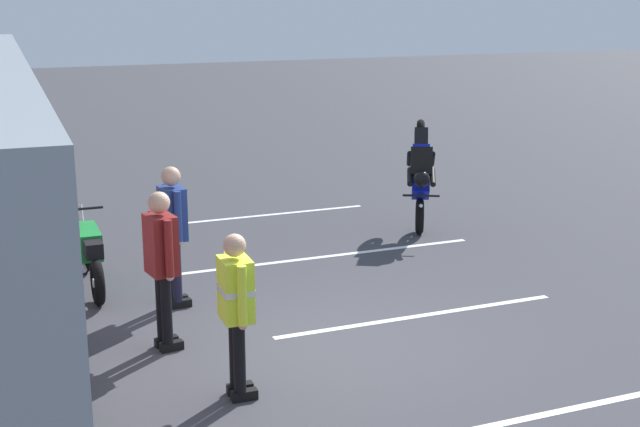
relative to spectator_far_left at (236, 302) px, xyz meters
The scene contains 10 objects.
ground_plane 1.80m from the spectator_far_left, 59.51° to the right, with size 80.00×80.00×0.00m, color #38383D.
spectator_far_left is the anchor object (origin of this frame).
spectator_left 1.51m from the spectator_far_left, 14.71° to the left, with size 0.58×0.35×1.80m.
spectator_centre 2.76m from the spectator_far_left, ahead, with size 0.57×0.33×1.80m.
parked_motorcycle_silver 4.01m from the spectator_far_left, 12.07° to the left, with size 2.05×0.58×0.99m.
stunt_motorcycle 6.58m from the spectator_far_left, 44.82° to the right, with size 1.73×1.13×1.90m.
bay_line_b 3.25m from the spectator_far_left, 118.69° to the right, with size 0.17×4.35×0.01m.
bay_line_c 3.15m from the spectator_far_left, 65.53° to the right, with size 0.16×3.78×0.01m.
bay_line_d 4.90m from the spectator_far_left, 34.45° to the right, with size 0.17×4.67×0.01m.
bay_line_e 7.28m from the spectator_far_left, 22.12° to the right, with size 0.15×3.57×0.01m.
Camera 1 is at (-8.29, 3.60, 3.87)m, focal length 48.70 mm.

